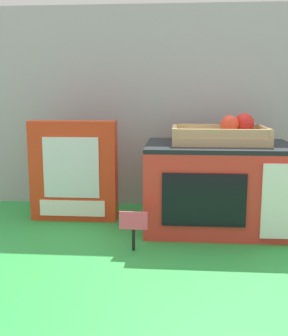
% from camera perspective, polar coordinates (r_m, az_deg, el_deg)
% --- Properties ---
extents(ground_plane, '(1.70, 1.70, 0.00)m').
position_cam_1_polar(ground_plane, '(1.26, 2.75, -7.56)').
color(ground_plane, green).
rests_on(ground_plane, ground).
extents(display_back_panel, '(1.61, 0.03, 0.67)m').
position_cam_1_polar(display_back_panel, '(1.43, 3.17, 8.19)').
color(display_back_panel, '#A0A3A8').
rests_on(display_back_panel, ground).
extents(toy_microwave, '(0.41, 0.29, 0.24)m').
position_cam_1_polar(toy_microwave, '(1.22, 10.10, -2.41)').
color(toy_microwave, red).
rests_on(toy_microwave, ground).
extents(food_groups_crate, '(0.27, 0.19, 0.08)m').
position_cam_1_polar(food_groups_crate, '(1.23, 10.71, 4.50)').
color(food_groups_crate, tan).
rests_on(food_groups_crate, toy_microwave).
extents(cookie_set_box, '(0.26, 0.06, 0.30)m').
position_cam_1_polar(cookie_set_box, '(1.29, -9.56, -0.39)').
color(cookie_set_box, red).
rests_on(cookie_set_box, ground).
extents(price_sign, '(0.07, 0.01, 0.10)m').
position_cam_1_polar(price_sign, '(1.03, -1.46, -7.74)').
color(price_sign, black).
rests_on(price_sign, ground).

